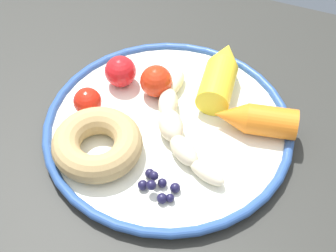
{
  "coord_description": "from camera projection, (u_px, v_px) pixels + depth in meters",
  "views": [
    {
      "loc": [
        0.2,
        -0.34,
        1.23
      ],
      "look_at": [
        0.05,
        0.05,
        0.74
      ],
      "focal_mm": 54.36,
      "sensor_mm": 36.0,
      "label": 1
    }
  ],
  "objects": [
    {
      "name": "dining_table",
      "position": [
        124.0,
        192.0,
        0.7
      ],
      "size": [
        1.11,
        0.75,
        0.73
      ],
      "color": "#2B2B28",
      "rests_on": "ground_plane"
    },
    {
      "name": "plate",
      "position": [
        168.0,
        127.0,
        0.64
      ],
      "size": [
        0.31,
        0.31,
        0.02
      ],
      "color": "white",
      "rests_on": "dining_table"
    },
    {
      "name": "banana",
      "position": [
        178.0,
        125.0,
        0.62
      ],
      "size": [
        0.13,
        0.16,
        0.03
      ],
      "color": "beige",
      "rests_on": "plate"
    },
    {
      "name": "carrot_orange",
      "position": [
        255.0,
        119.0,
        0.62
      ],
      "size": [
        0.11,
        0.06,
        0.04
      ],
      "color": "orange",
      "rests_on": "plate"
    },
    {
      "name": "carrot_yellow",
      "position": [
        221.0,
        73.0,
        0.67
      ],
      "size": [
        0.06,
        0.12,
        0.04
      ],
      "color": "yellow",
      "rests_on": "plate"
    },
    {
      "name": "donut",
      "position": [
        97.0,
        144.0,
        0.6
      ],
      "size": [
        0.13,
        0.13,
        0.03
      ],
      "primitive_type": "torus",
      "rotation": [
        0.0,
        0.0,
        1.38
      ],
      "color": "tan",
      "rests_on": "plate"
    },
    {
      "name": "blueberry_pile",
      "position": [
        158.0,
        186.0,
        0.57
      ],
      "size": [
        0.05,
        0.04,
        0.02
      ],
      "color": "#191638",
      "rests_on": "plate"
    },
    {
      "name": "tomato_near",
      "position": [
        88.0,
        101.0,
        0.64
      ],
      "size": [
        0.04,
        0.04,
        0.04
      ],
      "primitive_type": "sphere",
      "color": "red",
      "rests_on": "plate"
    },
    {
      "name": "tomato_mid",
      "position": [
        156.0,
        81.0,
        0.66
      ],
      "size": [
        0.04,
        0.04,
        0.04
      ],
      "primitive_type": "sphere",
      "color": "red",
      "rests_on": "plate"
    },
    {
      "name": "tomato_far",
      "position": [
        120.0,
        71.0,
        0.67
      ],
      "size": [
        0.04,
        0.04,
        0.04
      ],
      "primitive_type": "sphere",
      "color": "red",
      "rests_on": "plate"
    }
  ]
}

